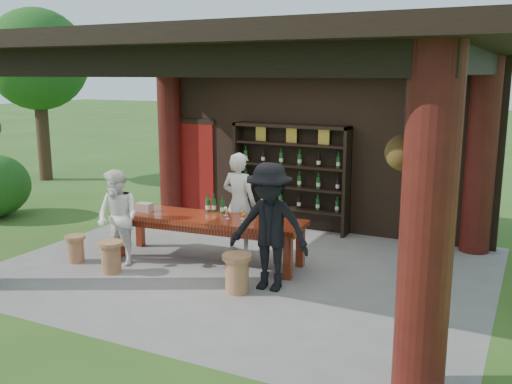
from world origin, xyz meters
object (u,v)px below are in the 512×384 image
at_px(guest_woman, 118,218).
at_px(stool_near_left, 111,256).
at_px(stool_far_left, 76,248).
at_px(stool_near_right, 237,272).
at_px(guest_man, 269,227).
at_px(napkin_basket, 144,207).
at_px(host, 239,203).
at_px(tasting_table, 207,224).
at_px(wine_shelf, 290,177).

bearing_deg(guest_woman, stool_near_left, -60.19).
xyz_separation_m(stool_far_left, guest_woman, (0.70, 0.25, 0.53)).
relative_size(stool_near_right, stool_far_left, 1.24).
bearing_deg(guest_woman, stool_near_right, 1.73).
relative_size(stool_near_left, guest_woman, 0.32).
bearing_deg(guest_man, stool_near_right, -140.21).
height_order(guest_woman, napkin_basket, guest_woman).
relative_size(stool_near_right, host, 0.32).
xyz_separation_m(guest_man, napkin_basket, (-2.55, 0.51, -0.09)).
relative_size(stool_near_left, guest_man, 0.27).
distance_m(tasting_table, stool_near_left, 1.59).
distance_m(stool_near_right, guest_man, 0.78).
distance_m(stool_near_right, stool_far_left, 2.98).
height_order(stool_near_left, guest_man, guest_man).
xyz_separation_m(wine_shelf, stool_far_left, (-2.31, -3.43, -0.80)).
bearing_deg(wine_shelf, tasting_table, -99.62).
xyz_separation_m(stool_near_right, host, (-0.82, 1.61, 0.57)).
bearing_deg(stool_near_right, napkin_basket, 159.44).
bearing_deg(guest_man, tasting_table, 152.32).
bearing_deg(stool_near_right, stool_near_left, -175.73).
distance_m(stool_far_left, napkin_basket, 1.28).
xyz_separation_m(tasting_table, stool_near_left, (-1.04, -1.14, -0.37)).
bearing_deg(guest_woman, host, 50.90).
xyz_separation_m(tasting_table, guest_man, (1.42, -0.66, 0.28)).
xyz_separation_m(tasting_table, guest_woman, (-1.20, -0.75, 0.14)).
distance_m(stool_near_right, napkin_basket, 2.42).
xyz_separation_m(stool_near_left, guest_woman, (-0.16, 0.39, 0.50)).
bearing_deg(napkin_basket, tasting_table, 7.59).
xyz_separation_m(guest_woman, guest_man, (2.63, 0.09, 0.14)).
xyz_separation_m(stool_near_left, stool_far_left, (-0.86, 0.14, -0.03)).
bearing_deg(tasting_table, host, 68.13).
bearing_deg(stool_far_left, guest_man, 5.75).
relative_size(stool_far_left, napkin_basket, 1.70).
bearing_deg(stool_near_left, stool_far_left, 170.63).
distance_m(stool_near_left, host, 2.27).
bearing_deg(host, guest_woman, 47.90).
bearing_deg(napkin_basket, stool_near_left, -84.89).
distance_m(stool_far_left, host, 2.77).
height_order(wine_shelf, guest_woman, wine_shelf).
height_order(stool_near_left, stool_near_right, stool_near_right).
distance_m(stool_near_right, host, 1.90).
relative_size(wine_shelf, host, 1.35).
relative_size(wine_shelf, stool_near_left, 4.74).
bearing_deg(host, stool_far_left, 41.55).
xyz_separation_m(stool_near_right, stool_far_left, (-2.98, -0.02, -0.06)).
bearing_deg(tasting_table, stool_near_left, -132.58).
xyz_separation_m(wine_shelf, stool_near_left, (-1.46, -3.57, -0.78)).
xyz_separation_m(tasting_table, stool_near_right, (1.07, -0.98, -0.34)).
height_order(tasting_table, guest_man, guest_man).
bearing_deg(stool_near_right, guest_man, 42.53).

